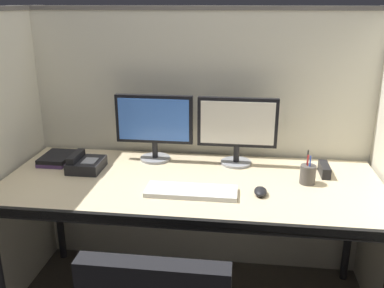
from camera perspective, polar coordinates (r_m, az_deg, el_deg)
The scene contains 10 objects.
cubicle_partition_rear at distance 2.52m, azimuth 1.13°, elevation 0.06°, with size 2.21×0.06×1.57m.
desk at distance 2.13m, azimuth -0.21°, elevation -6.38°, with size 1.90×0.80×0.74m.
monitor_left at distance 2.34m, azimuth -5.13°, elevation 2.82°, with size 0.43×0.17×0.37m.
monitor_right at distance 2.28m, azimuth 6.14°, elevation 2.36°, with size 0.43×0.17×0.37m.
keyboard_main at distance 1.99m, azimuth -0.10°, elevation -6.41°, with size 0.43×0.15×0.02m, color silver.
computer_mouse at distance 2.00m, azimuth 9.24°, elevation -6.35°, with size 0.06×0.10×0.04m.
desk_phone at distance 2.32m, azimuth -14.22°, elevation -2.63°, with size 0.17×0.19×0.09m.
book_stack at distance 2.48m, azimuth -17.80°, elevation -1.86°, with size 0.15×0.21×0.04m.
pen_cup at distance 2.16m, azimuth 15.37°, elevation -3.96°, with size 0.08×0.08×0.17m.
red_stapler at distance 2.30m, azimuth 17.45°, elevation -3.31°, with size 0.04×0.15×0.06m, color black.
Camera 1 is at (0.25, -1.63, 1.60)m, focal length 39.46 mm.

